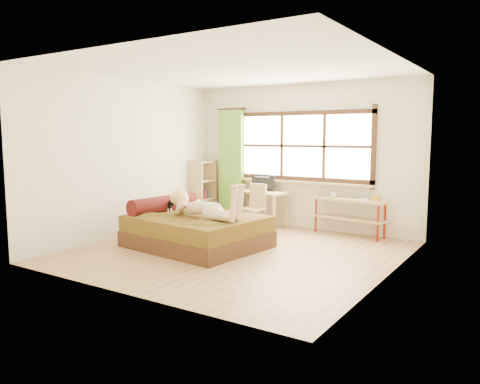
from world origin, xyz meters
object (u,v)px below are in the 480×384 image
Objects in this scene: bed at (195,230)px; kitten at (166,204)px; chair at (255,204)px; desk at (260,196)px; bookshelf at (203,190)px; pipe_shelf at (350,208)px; woman at (202,198)px.

bed is 0.76m from kitten.
desk is at bearing 116.04° from chair.
bookshelf reaches higher than kitten.
pipe_shelf is 3.10m from bookshelf.
bed is at bearing -121.60° from pipe_shelf.
pipe_shelf reaches higher than desk.
bookshelf is (-1.32, -0.06, 0.03)m from desk.
pipe_shelf is (1.77, 2.13, 0.21)m from bed.
kitten is at bearing 176.57° from woman.
woman is (0.20, -0.06, 0.52)m from bed.
kitten is at bearing 178.34° from bed.
woman reaches higher than bed.
woman is 2.71m from pipe_shelf.
pipe_shelf is at bearing 46.10° from kitten.
chair reaches higher than bed.
bed is 1.55× the size of woman.
bookshelf is at bearing -168.49° from pipe_shelf.
desk is at bearing -167.96° from pipe_shelf.
bed reaches higher than desk.
desk is (0.68, 1.91, -0.02)m from kitten.
bed is 2.03m from desk.
chair is 1.72m from pipe_shelf.
pipe_shelf is at bearing 56.55° from bed.
kitten is at bearing -132.05° from pipe_shelf.
kitten is 1.74m from chair.
woman is 2.08m from desk.
chair reaches higher than desk.
chair reaches higher than kitten.
pipe_shelf is at bearing 25.76° from chair.
bed reaches higher than kitten.
woman is at bearing -9.23° from bed.
bookshelf is (-3.09, -0.18, 0.15)m from pipe_shelf.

